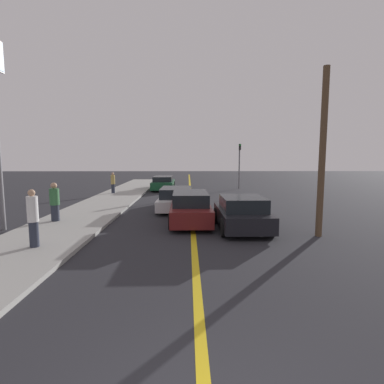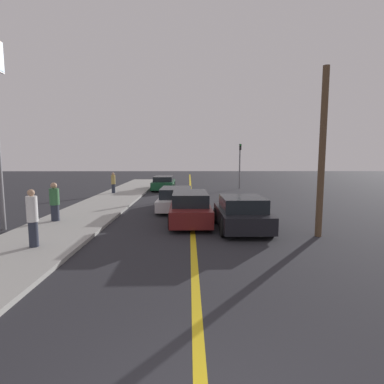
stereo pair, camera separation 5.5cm
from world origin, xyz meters
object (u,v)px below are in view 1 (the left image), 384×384
pedestrian_mid_group (55,202)px  pedestrian_near_curb (33,218)px  car_far_distant (176,199)px  car_near_right_lane (242,214)px  car_parked_left_lot (163,183)px  utility_pole (322,154)px  car_ahead_center (190,207)px  pedestrian_far_standing (113,183)px  traffic_light (239,162)px

pedestrian_mid_group → pedestrian_near_curb: bearing=-75.0°
car_far_distant → pedestrian_mid_group: (-5.28, -3.60, 0.37)m
car_near_right_lane → pedestrian_near_curb: 7.66m
car_parked_left_lot → utility_pole: bearing=-65.9°
car_ahead_center → car_far_distant: size_ratio=1.05×
car_far_distant → pedestrian_far_standing: 8.52m
car_ahead_center → pedestrian_mid_group: pedestrian_mid_group is taller
car_parked_left_lot → pedestrian_mid_group: pedestrian_mid_group is taller
car_ahead_center → pedestrian_near_curb: size_ratio=2.59×
traffic_light → pedestrian_near_curb: bearing=-117.5°
car_near_right_lane → traffic_light: traffic_light is taller
pedestrian_near_curb → pedestrian_far_standing: 14.26m
car_far_distant → pedestrian_far_standing: pedestrian_far_standing is taller
pedestrian_near_curb → traffic_light: size_ratio=0.44×
car_ahead_center → car_far_distant: (-0.78, 3.34, -0.07)m
car_ahead_center → pedestrian_mid_group: (-6.06, -0.26, 0.30)m
car_near_right_lane → car_far_distant: car_near_right_lane is taller
pedestrian_mid_group → car_ahead_center: bearing=2.5°
car_far_distant → utility_pole: (5.62, -5.86, 2.50)m
car_near_right_lane → utility_pole: (2.72, -1.09, 2.44)m
car_ahead_center → pedestrian_mid_group: 6.07m
pedestrian_far_standing → traffic_light: traffic_light is taller
pedestrian_far_standing → traffic_light: size_ratio=0.39×
pedestrian_far_standing → car_far_distant: bearing=-52.0°
car_ahead_center → pedestrian_near_curb: bearing=-141.3°
car_parked_left_lot → pedestrian_mid_group: (-3.72, -13.70, 0.37)m
pedestrian_far_standing → pedestrian_mid_group: bearing=-90.2°
pedestrian_mid_group → pedestrian_far_standing: size_ratio=1.05×
traffic_light → pedestrian_mid_group: bearing=-126.1°
car_parked_left_lot → pedestrian_far_standing: (-3.69, -3.39, 0.34)m
car_near_right_lane → car_far_distant: size_ratio=0.85×
car_near_right_lane → car_parked_left_lot: 15.52m
pedestrian_near_curb → utility_pole: utility_pole is taller
car_ahead_center → pedestrian_near_curb: (-5.01, -4.17, 0.39)m
car_far_distant → pedestrian_near_curb: (-4.23, -7.52, 0.45)m
pedestrian_far_standing → pedestrian_near_curb: bearing=-85.9°
car_near_right_lane → car_far_distant: 5.58m
car_ahead_center → traffic_light: (4.72, 14.51, 1.87)m
car_ahead_center → pedestrian_near_curb: pedestrian_near_curb is taller
car_parked_left_lot → pedestrian_near_curb: 17.82m
pedestrian_far_standing → utility_pole: utility_pole is taller
traffic_light → pedestrian_far_standing: bearing=-157.4°
car_ahead_center → car_parked_left_lot: 13.65m
car_near_right_lane → traffic_light: 16.25m
utility_pole → car_near_right_lane: bearing=158.1°
pedestrian_mid_group → traffic_light: traffic_light is taller
traffic_light → utility_pole: (0.13, -17.02, 0.56)m
car_ahead_center → traffic_light: bearing=70.9°
car_far_distant → pedestrian_far_standing: size_ratio=2.78×
car_ahead_center → pedestrian_far_standing: (-6.02, 10.05, 0.27)m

